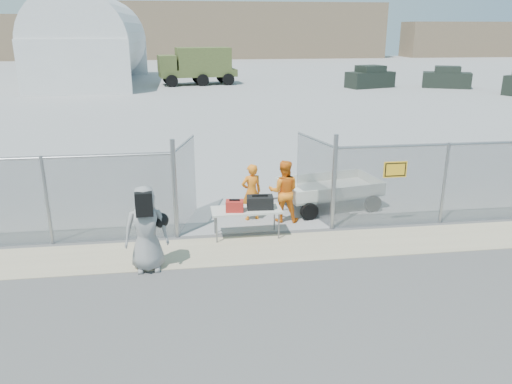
{
  "coord_description": "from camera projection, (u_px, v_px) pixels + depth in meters",
  "views": [
    {
      "loc": [
        -1.62,
        -9.71,
        5.0
      ],
      "look_at": [
        0.0,
        2.0,
        1.1
      ],
      "focal_mm": 35.0,
      "sensor_mm": 36.0,
      "label": 1
    }
  ],
  "objects": [
    {
      "name": "military_truck",
      "position": [
        198.0,
        66.0,
        45.44
      ],
      "size": [
        7.21,
        3.5,
        3.3
      ],
      "primitive_type": null,
      "rotation": [
        0.0,
        0.0,
        0.14
      ],
      "color": "#515D2C",
      "rests_on": "ground"
    },
    {
      "name": "ground",
      "position": [
        269.0,
        268.0,
        10.91
      ],
      "size": [
        160.0,
        160.0,
        0.0
      ],
      "primitive_type": "plane",
      "color": "#484646"
    },
    {
      "name": "folding_table",
      "position": [
        246.0,
        223.0,
        12.45
      ],
      "size": [
        1.74,
        0.75,
        0.73
      ],
      "primitive_type": null,
      "rotation": [
        0.0,
        0.0,
        0.02
      ],
      "color": "beige",
      "rests_on": "ground"
    },
    {
      "name": "chain_link_fence",
      "position": [
        256.0,
        192.0,
        12.45
      ],
      "size": [
        40.0,
        0.2,
        2.2
      ],
      "primitive_type": null,
      "color": "gray",
      "rests_on": "ground"
    },
    {
      "name": "parked_vehicle_near",
      "position": [
        370.0,
        77.0,
        43.37
      ],
      "size": [
        4.46,
        3.0,
        1.85
      ],
      "primitive_type": null,
      "rotation": [
        0.0,
        0.0,
        0.31
      ],
      "color": "black",
      "rests_on": "ground"
    },
    {
      "name": "utility_trailer",
      "position": [
        329.0,
        192.0,
        14.52
      ],
      "size": [
        3.91,
        2.51,
        0.88
      ],
      "primitive_type": null,
      "rotation": [
        0.0,
        0.0,
        0.19
      ],
      "color": "beige",
      "rests_on": "ground"
    },
    {
      "name": "black_duffel",
      "position": [
        260.0,
        202.0,
        12.34
      ],
      "size": [
        0.67,
        0.42,
        0.31
      ],
      "primitive_type": "cube",
      "rotation": [
        0.0,
        0.0,
        -0.06
      ],
      "color": "black",
      "rests_on": "folding_table"
    },
    {
      "name": "parked_vehicle_mid",
      "position": [
        447.0,
        77.0,
        43.3
      ],
      "size": [
        4.36,
        3.3,
        1.8
      ],
      "primitive_type": null,
      "rotation": [
        0.0,
        0.0,
        -0.43
      ],
      "color": "black",
      "rests_on": "ground"
    },
    {
      "name": "security_worker_right",
      "position": [
        284.0,
        191.0,
        13.31
      ],
      "size": [
        0.93,
        0.79,
        1.7
      ],
      "primitive_type": "imported",
      "rotation": [
        0.0,
        0.0,
        2.95
      ],
      "color": "orange",
      "rests_on": "ground"
    },
    {
      "name": "orange_bag",
      "position": [
        235.0,
        206.0,
        12.15
      ],
      "size": [
        0.46,
        0.34,
        0.27
      ],
      "primitive_type": "cube",
      "rotation": [
        0.0,
        0.0,
        -0.13
      ],
      "color": "red",
      "rests_on": "folding_table"
    },
    {
      "name": "tarmac_inside",
      "position": [
        202.0,
        80.0,
        50.41
      ],
      "size": [
        160.0,
        80.0,
        0.01
      ],
      "primitive_type": "cube",
      "color": "#959595",
      "rests_on": "ground"
    },
    {
      "name": "visitor",
      "position": [
        146.0,
        229.0,
        10.58
      ],
      "size": [
        0.96,
        0.66,
        1.89
      ],
      "primitive_type": "imported",
      "rotation": [
        0.0,
        0.0,
        0.07
      ],
      "color": "gray",
      "rests_on": "ground"
    },
    {
      "name": "quonset_hangar",
      "position": [
        92.0,
        39.0,
        45.97
      ],
      "size": [
        9.0,
        18.0,
        8.0
      ],
      "primitive_type": null,
      "color": "silver",
      "rests_on": "ground"
    },
    {
      "name": "distant_hills",
      "position": [
        223.0,
        31.0,
        83.52
      ],
      "size": [
        140.0,
        6.0,
        9.0
      ],
      "primitive_type": null,
      "color": "#7F684F",
      "rests_on": "ground"
    },
    {
      "name": "dirt_strip",
      "position": [
        262.0,
        249.0,
        11.85
      ],
      "size": [
        44.0,
        1.6,
        0.01
      ],
      "primitive_type": "cube",
      "color": "#BAAC8A",
      "rests_on": "ground"
    },
    {
      "name": "security_worker_left",
      "position": [
        251.0,
        192.0,
        13.43
      ],
      "size": [
        0.65,
        0.51,
        1.57
      ],
      "primitive_type": "imported",
      "rotation": [
        0.0,
        0.0,
        3.39
      ],
      "color": "orange",
      "rests_on": "ground"
    }
  ]
}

